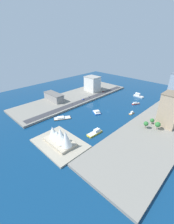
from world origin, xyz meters
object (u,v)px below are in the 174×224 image
Objects in this scene: water_taxi_orange at (132,113)px; catamaran_blue at (97,112)px; tower_tall_glass at (174,92)px; barge_flat_brown at (62,118)px; hotel_broad_white at (92,84)px; opera_landmark at (60,137)px; pickup_red at (103,91)px; ferry_yellow_fast at (95,133)px; apartment_midrise_tan at (170,110)px; carpark_squat_concrete at (54,97)px; traffic_light_waterfront at (72,104)px; tugboat_red at (136,103)px; van_white at (89,97)px; ferry_white_commuter at (138,95)px; hatchback_blue at (83,99)px.

water_taxi_orange is 54.37m from catamaran_blue.
water_taxi_orange is 70.80m from tower_tall_glass.
hotel_broad_white is at bearing -67.54° from barge_flat_brown.
opera_landmark is at bearing 104.59° from catamaran_blue.
pickup_red reaches higher than water_taxi_orange.
ferry_yellow_fast is 0.50× the size of apartment_midrise_tan.
carpark_squat_concrete reaches higher than traffic_light_waterfront.
tugboat_red is 0.25× the size of tower_tall_glass.
apartment_midrise_tan is 9.90× the size of van_white.
tower_tall_glass is at bearing -132.32° from catamaran_blue.
ferry_yellow_fast is at bearing 54.14° from apartment_midrise_tan.
traffic_light_waterfront is (76.10, -28.76, 5.63)m from ferry_yellow_fast.
traffic_light_waterfront is at bearing -174.00° from carpark_squat_concrete.
ferry_white_commuter is 3.28× the size of traffic_light_waterfront.
water_taxi_orange is at bearing -179.02° from van_white.
hotel_broad_white is at bearing -46.04° from ferry_yellow_fast.
hotel_broad_white reaches higher than catamaran_blue.
barge_flat_brown is 0.69× the size of opera_landmark.
opera_landmark reaches higher than catamaran_blue.
tugboat_red is 0.58× the size of barge_flat_brown.
carpark_squat_concrete is (121.95, -23.94, 7.97)m from ferry_yellow_fast.
tugboat_red is at bearing -176.89° from hotel_broad_white.
pickup_red is (143.89, -45.95, -21.01)m from apartment_midrise_tan.
catamaran_blue is 0.77× the size of ferry_yellow_fast.
catamaran_blue is 1.17× the size of tugboat_red.
traffic_light_waterfront is (66.81, 90.29, 6.04)m from tugboat_red.
carpark_squat_concrete is at bearing 71.02° from pickup_red.
tugboat_red is at bearing -152.66° from van_white.
water_taxi_orange is 40.94m from tugboat_red.
hatchback_blue is (49.80, -19.27, 2.37)m from catamaran_blue.
hatchback_blue is 15.51m from van_white.
hatchback_blue is (85.57, -63.56, 2.22)m from ferry_yellow_fast.
tugboat_red is 161.99m from opera_landmark.
barge_flat_brown is 145.33m from apartment_midrise_tan.
pickup_red is 182.50m from opera_landmark.
ferry_white_commuter is at bearing -44.32° from apartment_midrise_tan.
carpark_squat_concrete is 105.85m from pickup_red.
opera_landmark is (-22.62, 86.92, 8.92)m from catamaran_blue.
tower_tall_glass is 159.46m from traffic_light_waterfront.
tugboat_red is 147.68m from carpark_squat_concrete.
tugboat_red is at bearing -85.54° from ferry_yellow_fast.
pickup_red reaches higher than barge_flat_brown.
hotel_broad_white is 28.20m from pickup_red.
tower_tall_glass is (-103.96, -136.55, 30.76)m from barge_flat_brown.
tugboat_red is 3.30× the size of hatchback_blue.
catamaran_blue is 121.56m from tower_tall_glass.
opera_landmark is (56.66, 173.98, -21.26)m from tower_tall_glass.
opera_landmark reaches higher than traffic_light_waterfront.
ferry_white_commuter reaches higher than barge_flat_brown.
hatchback_blue is 60.36m from pickup_red.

